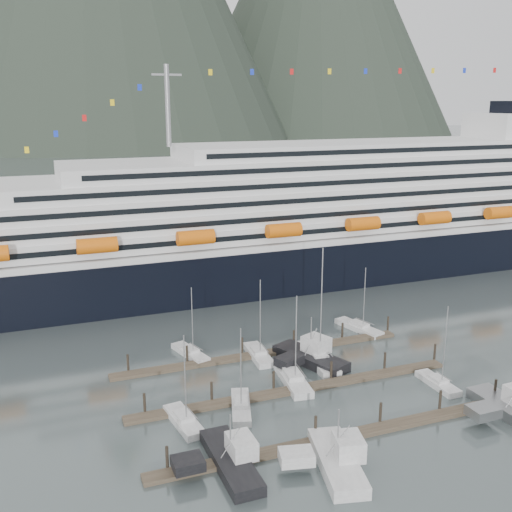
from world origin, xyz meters
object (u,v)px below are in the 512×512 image
(sailboat_a, at_px, (184,421))
(sailboat_b, at_px, (241,407))
(cruise_ship, at_px, (341,221))
(trawler_a, at_px, (229,460))
(sailboat_f, at_px, (258,355))
(trawler_d, at_px, (512,410))
(sailboat_d, at_px, (317,359))
(trawler_e, at_px, (310,357))
(sailboat_c, at_px, (293,380))
(sailboat_g, at_px, (359,328))
(sailboat_e, at_px, (190,353))
(trawler_b, at_px, (336,460))
(sailboat_h, at_px, (438,383))

(sailboat_a, height_order, sailboat_b, sailboat_a)
(cruise_ship, bearing_deg, trawler_a, -127.02)
(sailboat_f, distance_m, trawler_d, 37.20)
(sailboat_d, relative_size, trawler_e, 1.44)
(sailboat_c, bearing_deg, sailboat_g, -45.88)
(sailboat_f, bearing_deg, sailboat_b, 154.19)
(cruise_ship, bearing_deg, sailboat_a, -133.35)
(sailboat_c, relative_size, sailboat_g, 1.16)
(sailboat_d, relative_size, sailboat_e, 1.60)
(sailboat_f, height_order, trawler_b, sailboat_f)
(cruise_ship, distance_m, sailboat_c, 61.47)
(sailboat_e, xyz_separation_m, trawler_a, (-3.70, -30.62, 0.50))
(sailboat_b, height_order, sailboat_d, sailboat_d)
(sailboat_c, xyz_separation_m, trawler_d, (22.30, -18.60, 0.52))
(sailboat_e, bearing_deg, sailboat_g, -105.12)
(trawler_a, bearing_deg, trawler_d, -94.21)
(trawler_d, bearing_deg, sailboat_d, 32.51)
(sailboat_e, relative_size, trawler_b, 0.94)
(sailboat_a, height_order, trawler_b, sailboat_a)
(sailboat_f, bearing_deg, sailboat_g, -74.36)
(cruise_ship, height_order, sailboat_g, cruise_ship)
(sailboat_b, relative_size, sailboat_d, 0.64)
(sailboat_d, bearing_deg, sailboat_h, -133.00)
(sailboat_d, distance_m, sailboat_e, 20.00)
(sailboat_g, relative_size, trawler_d, 0.93)
(sailboat_a, height_order, sailboat_e, sailboat_a)
(cruise_ship, bearing_deg, sailboat_f, -132.26)
(sailboat_h, xyz_separation_m, trawler_d, (3.44, -10.38, 0.55))
(sailboat_d, xyz_separation_m, trawler_d, (15.84, -23.96, 0.49))
(sailboat_b, bearing_deg, sailboat_f, -11.62)
(trawler_d, bearing_deg, trawler_a, 85.06)
(sailboat_g, height_order, trawler_e, sailboat_g)
(sailboat_g, bearing_deg, sailboat_b, 108.74)
(sailboat_e, bearing_deg, cruise_ship, -67.75)
(sailboat_e, xyz_separation_m, trawler_d, (33.57, -33.20, 0.56))
(sailboat_e, bearing_deg, trawler_b, 176.54)
(sailboat_a, bearing_deg, sailboat_d, -73.06)
(trawler_d, distance_m, trawler_e, 29.37)
(sailboat_a, bearing_deg, sailboat_b, -91.17)
(sailboat_b, height_order, sailboat_c, sailboat_c)
(sailboat_a, xyz_separation_m, trawler_a, (2.47, -10.57, 0.48))
(sailboat_c, relative_size, trawler_d, 1.09)
(trawler_d, xyz_separation_m, trawler_e, (-17.04, 23.92, 0.05))
(trawler_a, bearing_deg, trawler_b, -111.95)
(sailboat_e, height_order, trawler_a, sailboat_e)
(sailboat_d, relative_size, sailboat_h, 1.51)
(cruise_ship, xyz_separation_m, sailboat_b, (-44.04, -54.14, -11.64))
(sailboat_b, relative_size, sailboat_f, 0.90)
(trawler_b, bearing_deg, sailboat_g, -20.80)
(cruise_ship, distance_m, sailboat_d, 53.59)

